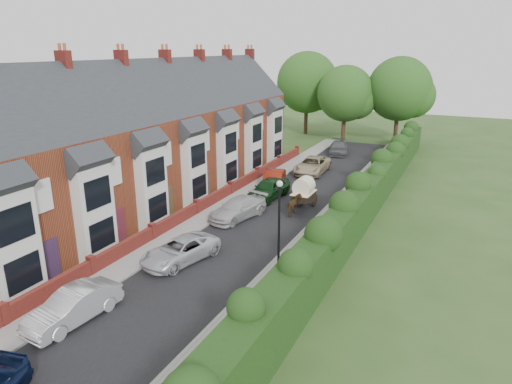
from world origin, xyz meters
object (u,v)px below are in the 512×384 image
car_green (269,189)px  car_red (274,179)px  car_silver_b (180,250)px  car_silver_a (73,306)px  car_grey (338,148)px  lamppost (279,217)px  car_white (238,208)px  horse_cart (304,190)px  horse (295,206)px  car_beige (312,165)px

car_green → car_red: car_green is taller
car_green → car_red: (-0.77, 2.74, -0.06)m
car_silver_b → car_green: car_green is taller
car_silver_a → car_silver_b: size_ratio=0.92×
car_grey → lamppost: bearing=-94.2°
car_silver_b → car_white: car_white is taller
lamppost → horse_cart: (-2.47, 10.63, -1.98)m
horse → car_green: bearing=-44.6°
car_white → car_red: size_ratio=1.09×
car_silver_a → car_silver_b: car_silver_a is taller
car_silver_a → car_beige: (1.38, 27.51, 0.03)m
car_silver_b → car_red: bearing=107.2°
lamppost → car_beige: bearing=104.0°
lamppost → car_grey: 29.55m
horse_cart → lamppost: bearing=-76.9°
car_red → horse_cart: horse_cart is taller
car_white → car_green: (0.17, 4.86, 0.09)m
lamppost → car_red: lamppost is taller
car_silver_a → car_silver_b: 6.83m
car_green → car_grey: (0.63, 17.54, -0.11)m
horse → lamppost: bearing=101.1°
lamppost → car_green: lamppost is taller
car_silver_b → car_silver_a: bearing=-82.9°
car_silver_a → horse_cart: (3.91, 18.05, 0.60)m
car_white → horse_cart: horse_cart is taller
car_silver_b → car_grey: bearing=102.9°
car_green → horse_cart: size_ratio=1.45×
lamppost → horse_cart: lamppost is taller
car_white → car_beige: (0.80, 13.48, 0.05)m
car_grey → horse_cart: horse_cart is taller
car_red → horse: 6.68m
car_red → lamppost: bearing=-80.5°
car_red → horse_cart: (3.93, -3.57, 0.59)m
car_silver_a → car_beige: 27.55m
car_beige → car_grey: car_beige is taller
car_silver_b → car_red: car_red is taller
car_red → car_silver_b: bearing=-101.5°
car_white → car_green: bearing=101.0°
car_silver_a → car_grey: size_ratio=0.93×
lamppost → car_grey: bearing=99.8°
car_grey → car_white: bearing=-106.0°
car_green → horse: 4.14m
car_white → horse: (3.33, 2.20, 0.02)m
car_silver_b → car_grey: 29.65m
car_silver_b → horse: size_ratio=2.76×
horse_cart → car_beige: bearing=105.0°
car_white → car_green: 4.86m
car_green → car_beige: size_ratio=0.86×
car_silver_a → car_green: (0.75, 18.89, 0.07)m
car_white → car_grey: 22.41m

